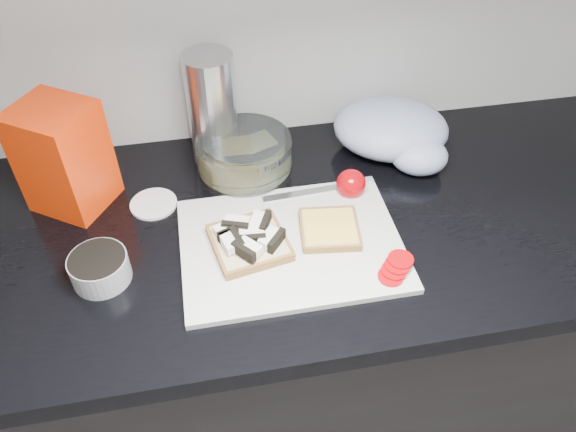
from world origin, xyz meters
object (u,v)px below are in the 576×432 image
object	(u,v)px
glass_bowl	(244,156)
bread_bag	(64,157)
cutting_board	(291,244)
steel_canister	(213,109)

from	to	relation	value
glass_bowl	bread_bag	distance (m)	0.35
cutting_board	bread_bag	bearing A→B (deg)	152.47
bread_bag	steel_canister	world-z (taller)	steel_canister
glass_bowl	bread_bag	size ratio (longest dim) A/B	0.92
glass_bowl	bread_bag	bearing A→B (deg)	-175.56
steel_canister	glass_bowl	bearing A→B (deg)	-50.28
steel_canister	bread_bag	bearing A→B (deg)	-162.64
cutting_board	steel_canister	xyz separation A→B (m)	(-0.11, 0.30, 0.11)
cutting_board	bread_bag	xyz separation A→B (m)	(-0.40, 0.21, 0.10)
cutting_board	steel_canister	world-z (taller)	steel_canister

